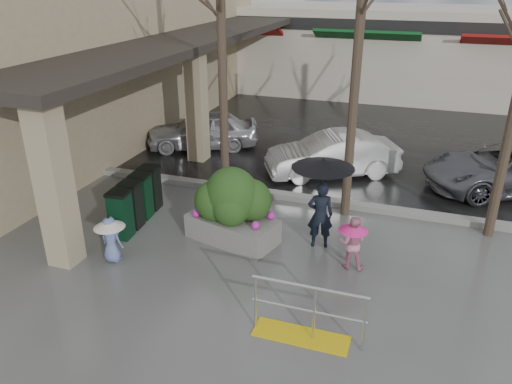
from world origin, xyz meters
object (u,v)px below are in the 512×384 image
Objects in this scene: car_a at (202,130)px; child_blue at (110,234)px; woman at (322,189)px; news_boxes at (136,200)px; car_c at (510,169)px; car_b at (332,155)px; child_pink at (352,240)px; planter at (233,206)px; handrail at (305,319)px.

child_blue is at bearing -15.08° from car_a.
car_a is (-5.19, 5.25, -0.73)m from woman.
news_boxes is (-0.45, 1.73, -0.06)m from child_blue.
woman is at bearing -65.99° from car_c.
car_b is at bearing -112.65° from child_blue.
child_pink reaches higher than child_blue.
car_a is at bearing -117.40° from car_c.
planter is at bearing -4.25° from woman.
planter is 0.48× the size of car_c.
child_pink is at bearing 81.38° from handrail.
car_a is 9.43m from car_c.
car_b is at bearing -77.54° from child_pink.
child_pink reaches higher than handrail.
child_pink is 0.52× the size of planter.
handrail is at bearing -34.89° from news_boxes.
car_a is at bearing 93.28° from news_boxes.
car_c reaches higher than handrail.
child_blue is 0.47× the size of planter.
news_boxes is at bearing -7.16° from child_pink.
planter is at bearing -6.78° from news_boxes.
handrail is 3.22m from woman.
handrail is 2.44m from child_pink.
news_boxes is (-2.49, 0.08, -0.26)m from planter.
child_blue is 0.27× the size of car_a.
woman is at bearing 98.16° from handrail.
child_pink is at bearing -9.07° from news_boxes.
child_pink is at bearing -158.05° from child_blue.
planter reaches higher than car_c.
planter is at bearing -44.70° from car_b.
child_pink is 6.32m from car_c.
car_c is (3.79, 7.71, 0.25)m from handrail.
car_c is (8.60, 4.95, 0.07)m from news_boxes.
news_boxes reaches higher than child_blue.
car_c reaches higher than child_pink.
car_a is at bearing -74.30° from child_blue.
child_pink is 2.70m from planter.
news_boxes is at bearing 178.27° from planter.
handrail is 0.93× the size of news_boxes.
child_blue is 1.79m from news_boxes.
news_boxes is at bearing -16.61° from car_a.
child_blue is 0.26× the size of car_b.
car_c is at bearing -134.81° from child_blue.
woman is 2.05× the size of child_blue.
car_a is at bearing 120.53° from planter.
child_blue is 0.22× the size of car_c.
child_pink is at bearing -6.13° from planter.
woman is 1.82× the size of child_pink.
woman is 4.46m from news_boxes.
car_b is (1.33, 4.56, -0.20)m from planter.
woman is 6.34m from car_c.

